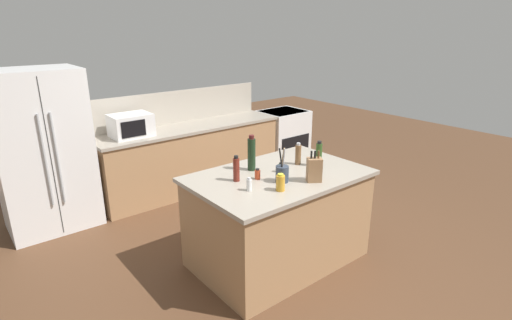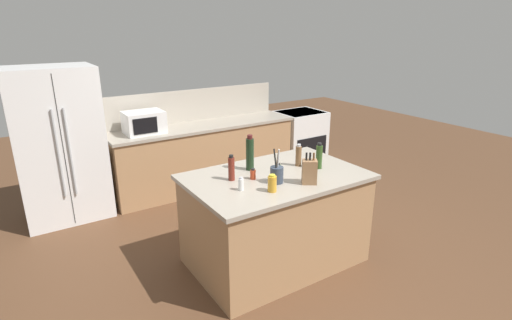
% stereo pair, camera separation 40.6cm
% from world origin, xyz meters
% --- Properties ---
extents(ground_plane, '(14.00, 14.00, 0.00)m').
position_xyz_m(ground_plane, '(0.00, 0.00, 0.00)').
color(ground_plane, brown).
extents(back_counter_run, '(2.72, 0.66, 0.94)m').
position_xyz_m(back_counter_run, '(0.30, 2.20, 0.47)').
color(back_counter_run, '#A87C54').
rests_on(back_counter_run, ground_plane).
extents(wall_backsplash, '(2.68, 0.03, 0.46)m').
position_xyz_m(wall_backsplash, '(0.30, 2.52, 1.17)').
color(wall_backsplash, '#B2A899').
rests_on(wall_backsplash, back_counter_run).
extents(kitchen_island, '(1.69, 1.10, 0.94)m').
position_xyz_m(kitchen_island, '(0.00, 0.00, 0.47)').
color(kitchen_island, '#A87C54').
rests_on(kitchen_island, ground_plane).
extents(refrigerator, '(0.97, 0.75, 1.86)m').
position_xyz_m(refrigerator, '(-1.59, 2.25, 0.93)').
color(refrigerator, white).
rests_on(refrigerator, ground_plane).
extents(range_oven, '(0.76, 0.65, 0.92)m').
position_xyz_m(range_oven, '(2.08, 2.20, 0.47)').
color(range_oven, white).
rests_on(range_oven, ground_plane).
extents(microwave, '(0.50, 0.39, 0.29)m').
position_xyz_m(microwave, '(-0.55, 2.20, 1.08)').
color(microwave, white).
rests_on(microwave, back_counter_run).
extents(knife_block, '(0.16, 0.16, 0.29)m').
position_xyz_m(knife_block, '(0.13, -0.33, 1.05)').
color(knife_block, '#936B47').
rests_on(knife_block, kitchen_island).
extents(utensil_crock, '(0.12, 0.12, 0.32)m').
position_xyz_m(utensil_crock, '(-0.11, -0.16, 1.02)').
color(utensil_crock, '#333D4C').
rests_on(utensil_crock, kitchen_island).
extents(vinegar_bottle, '(0.06, 0.06, 0.24)m').
position_xyz_m(vinegar_bottle, '(-0.42, 0.12, 1.05)').
color(vinegar_bottle, maroon).
rests_on(vinegar_bottle, kitchen_island).
extents(spice_jar_paprika, '(0.05, 0.05, 0.10)m').
position_xyz_m(spice_jar_paprika, '(-0.24, 0.03, 0.99)').
color(spice_jar_paprika, '#B73D1E').
rests_on(spice_jar_paprika, kitchen_island).
extents(honey_jar, '(0.08, 0.08, 0.15)m').
position_xyz_m(honey_jar, '(-0.26, -0.30, 1.01)').
color(honey_jar, gold).
rests_on(honey_jar, kitchen_island).
extents(wine_bottle, '(0.08, 0.08, 0.35)m').
position_xyz_m(wine_bottle, '(-0.13, 0.26, 1.11)').
color(wine_bottle, black).
rests_on(wine_bottle, kitchen_island).
extents(spice_jar_oregano, '(0.05, 0.05, 0.10)m').
position_xyz_m(spice_jar_oregano, '(0.05, 0.03, 0.98)').
color(spice_jar_oregano, '#567038').
rests_on(spice_jar_oregano, kitchen_island).
extents(salt_shaker, '(0.05, 0.05, 0.12)m').
position_xyz_m(salt_shaker, '(-0.47, -0.13, 1.00)').
color(salt_shaker, silver).
rests_on(salt_shaker, kitchen_island).
extents(pepper_grinder, '(0.06, 0.06, 0.23)m').
position_xyz_m(pepper_grinder, '(0.34, 0.09, 1.05)').
color(pepper_grinder, brown).
rests_on(pepper_grinder, kitchen_island).
extents(olive_oil_bottle, '(0.06, 0.06, 0.26)m').
position_xyz_m(olive_oil_bottle, '(0.47, -0.08, 1.06)').
color(olive_oil_bottle, '#2D4C1E').
rests_on(olive_oil_bottle, kitchen_island).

